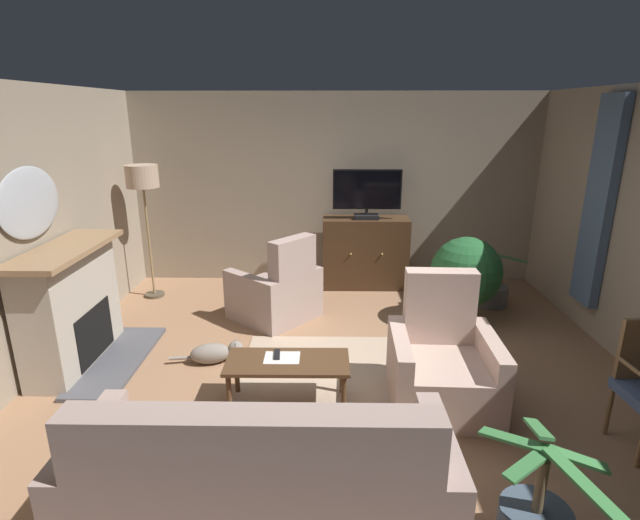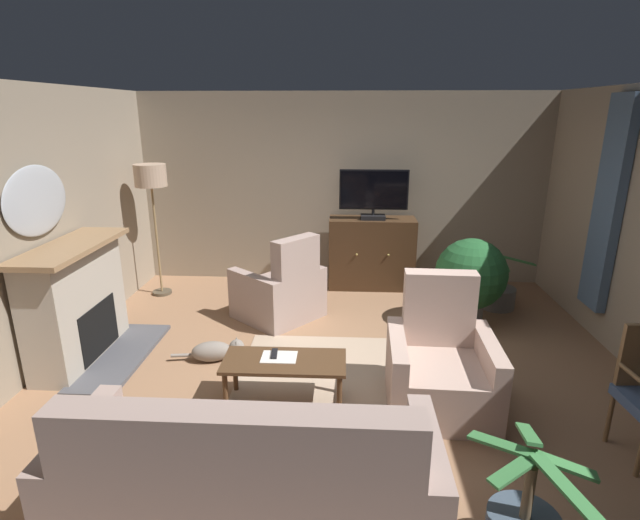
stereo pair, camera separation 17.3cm
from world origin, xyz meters
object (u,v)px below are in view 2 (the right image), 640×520
television (374,193)px  potted_plant_tall_palm_by_window (471,276)px  tv_remote (274,354)px  cat (216,351)px  wall_mirror_oval (37,201)px  tv_cabinet (371,255)px  coffee_table (284,365)px  armchair_near_window (281,292)px  sofa_floral (250,484)px  armchair_angled_to_table (440,368)px  potted_plant_leafy_by_curtain (497,295)px  floor_lamp (151,184)px  folded_newspaper (279,357)px  fireplace (79,306)px

television → potted_plant_tall_palm_by_window: 1.80m
tv_remote → cat: bearing=43.2°
wall_mirror_oval → tv_remote: (2.31, -0.63, -1.19)m
tv_cabinet → coffee_table: size_ratio=1.15×
armchair_near_window → wall_mirror_oval: bearing=-152.2°
tv_cabinet → sofa_floral: bearing=-101.8°
television → armchair_angled_to_table: television is taller
tv_remote → armchair_angled_to_table: bearing=-94.3°
wall_mirror_oval → tv_remote: size_ratio=5.67×
tv_cabinet → potted_plant_leafy_by_curtain: tv_cabinet is taller
television → tv_remote: (-0.96, -2.86, -0.93)m
tv_cabinet → potted_plant_tall_palm_by_window: 1.68m
tv_cabinet → cat: bearing=-126.2°
wall_mirror_oval → tv_cabinet: size_ratio=0.80×
potted_plant_tall_palm_by_window → floor_lamp: size_ratio=0.59×
tv_cabinet → folded_newspaper: bearing=-107.3°
coffee_table → sofa_floral: size_ratio=0.47×
coffee_table → folded_newspaper: 0.08m
fireplace → armchair_near_window: (1.88, 1.12, -0.24)m
wall_mirror_oval → armchair_angled_to_table: 3.99m
fireplace → sofa_floral: fireplace is taller
coffee_table → floor_lamp: floor_lamp is taller
fireplace → floor_lamp: bearing=86.3°
folded_newspaper → armchair_angled_to_table: armchair_angled_to_table is taller
armchair_angled_to_table → potted_plant_tall_palm_by_window: (0.62, 1.63, 0.28)m
armchair_angled_to_table → potted_plant_tall_palm_by_window: 1.77m
coffee_table → tv_remote: bearing=140.3°
tv_cabinet → armchair_near_window: (-1.14, -1.16, -0.15)m
coffee_table → floor_lamp: (-2.04, 2.54, 1.16)m
tv_remote → sofa_floral: (0.06, -1.41, -0.10)m
wall_mirror_oval → tv_remote: wall_mirror_oval is taller
fireplace → sofa_floral: 2.96m
sofa_floral → floor_lamp: floor_lamp is taller
sofa_floral → armchair_angled_to_table: (1.36, 1.41, 0.00)m
sofa_floral → armchair_near_window: 3.18m
coffee_table → folded_newspaper: bearing=139.9°
fireplace → armchair_angled_to_table: size_ratio=1.32×
sofa_floral → potted_plant_leafy_by_curtain: 4.42m
floor_lamp → armchair_near_window: bearing=-21.8°
tv_cabinet → armchair_near_window: bearing=-134.6°
coffee_table → potted_plant_leafy_by_curtain: potted_plant_leafy_by_curtain is taller
wall_mirror_oval → potted_plant_tall_palm_by_window: (4.34, 1.00, -1.01)m
fireplace → armchair_near_window: bearing=30.8°
coffee_table → potted_plant_tall_palm_by_window: bearing=41.4°
fireplace → coffee_table: fireplace is taller
armchair_angled_to_table → television: bearing=99.0°
fireplace → potted_plant_tall_palm_by_window: fireplace is taller
armchair_near_window → potted_plant_tall_palm_by_window: size_ratio=1.14×
wall_mirror_oval → coffee_table: bearing=-16.5°
television → sofa_floral: 4.49m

